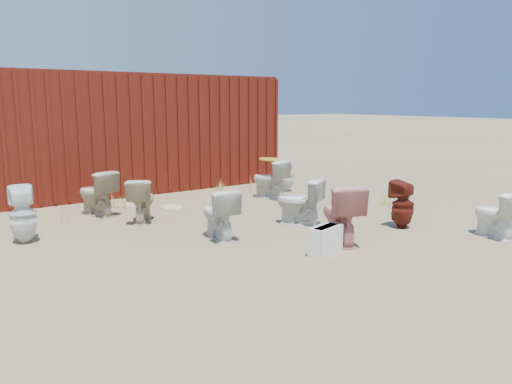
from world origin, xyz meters
TOP-DOWN VIEW (x-y plane):
  - ground at (0.00, 0.00)m, footprint 100.00×100.00m
  - shipping_container at (0.00, 5.20)m, footprint 6.00×2.40m
  - toilet_front_a at (-0.72, 0.46)m, footprint 0.49×0.74m
  - toilet_front_pink at (0.47, -0.66)m, footprint 0.75×0.91m
  - toilet_front_c at (0.67, 0.42)m, footprint 0.68×0.81m
  - toilet_front_maroon at (1.79, -0.62)m, footprint 0.35×0.36m
  - toilet_front_e at (2.42, -1.68)m, footprint 0.48×0.70m
  - toilet_back_a at (-2.93, 1.78)m, footprint 0.38×0.39m
  - toilet_back_beige_left at (-1.62, 2.83)m, footprint 0.62×0.82m
  - toilet_back_beige_right at (-1.19, 2.00)m, footprint 0.69×0.78m
  - toilet_back_yellowlid at (1.58, 2.36)m, footprint 0.60×0.82m
  - toilet_back_e at (2.33, 2.78)m, footprint 0.32×0.33m
  - yellow_lid at (1.58, 2.36)m, footprint 0.38×0.47m
  - loose_tank at (-0.03, -0.91)m, footprint 0.54×0.33m
  - loose_lid_near at (-0.38, 2.63)m, footprint 0.42×0.52m
  - loose_lid_far at (-0.94, 3.27)m, footprint 0.59×0.58m
  - weed_clump_a at (-2.34, 2.56)m, footprint 0.36×0.36m
  - weed_clump_b at (0.53, 2.54)m, footprint 0.32×0.32m
  - weed_clump_c at (1.73, 3.12)m, footprint 0.36×0.36m
  - weed_clump_d at (-1.19, 3.08)m, footprint 0.30×0.30m
  - weed_clump_e at (1.13, 3.50)m, footprint 0.34×0.34m
  - weed_clump_f at (2.84, 0.51)m, footprint 0.28×0.28m

SIDE VIEW (x-z plane):
  - ground at x=0.00m, z-range 0.00..0.00m
  - loose_lid_near at x=-0.38m, z-range 0.00..0.02m
  - loose_lid_far at x=-0.94m, z-range 0.00..0.02m
  - weed_clump_f at x=2.84m, z-range 0.00..0.23m
  - weed_clump_e at x=1.13m, z-range 0.00..0.26m
  - weed_clump_b at x=0.53m, z-range 0.00..0.26m
  - weed_clump_a at x=-2.34m, z-range 0.00..0.27m
  - weed_clump_d at x=-1.19m, z-range 0.00..0.30m
  - weed_clump_c at x=1.73m, z-range 0.00..0.33m
  - loose_tank at x=-0.03m, z-range 0.00..0.35m
  - toilet_front_e at x=2.42m, z-range 0.00..0.65m
  - toilet_back_e at x=2.33m, z-range 0.00..0.67m
  - toilet_back_beige_right at x=-1.19m, z-range 0.00..0.69m
  - toilet_front_a at x=-0.72m, z-range 0.00..0.70m
  - toilet_front_maroon at x=1.79m, z-range 0.00..0.71m
  - toilet_front_c at x=0.67m, z-range 0.00..0.72m
  - toilet_back_beige_left at x=-1.62m, z-range 0.00..0.75m
  - toilet_back_yellowlid at x=1.58m, z-range 0.00..0.75m
  - toilet_back_a at x=-2.93m, z-range 0.00..0.77m
  - toilet_front_pink at x=0.47m, z-range 0.00..0.81m
  - yellow_lid at x=1.58m, z-range 0.75..0.77m
  - shipping_container at x=0.00m, z-range 0.00..2.40m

